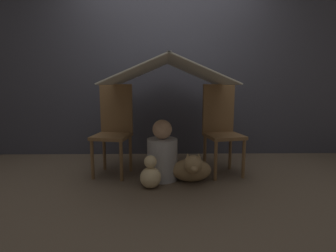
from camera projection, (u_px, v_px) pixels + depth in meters
The scene contains 8 objects.
ground_plane at pixel (168, 181), 2.73m from camera, with size 8.80×8.80×0.00m, color brown.
wall_back at pixel (167, 66), 3.63m from camera, with size 7.00×0.05×2.50m.
chair_left at pixel (114, 127), 2.91m from camera, with size 0.43×0.43×1.00m.
chair_right at pixel (221, 126), 2.93m from camera, with size 0.44×0.44×1.00m.
sheet_canopy at pixel (168, 71), 2.75m from camera, with size 1.24×1.22×0.27m.
person_front at pixel (162, 154), 2.75m from camera, with size 0.32×0.32×0.64m.
dog at pixel (192, 169), 2.66m from camera, with size 0.41×0.38×0.34m.
plush_toy at pixel (151, 175), 2.54m from camera, with size 0.21×0.21×0.32m.
Camera 1 is at (-0.05, -2.61, 1.00)m, focal length 28.00 mm.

